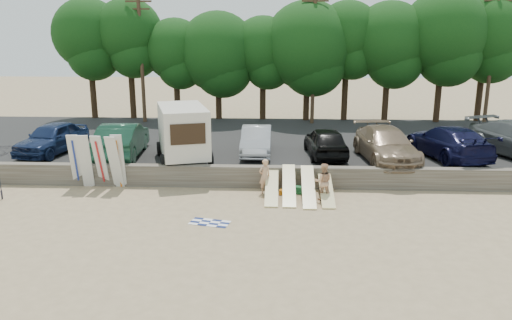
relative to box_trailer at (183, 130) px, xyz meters
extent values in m
plane|color=tan|center=(5.12, -5.08, -2.23)|extent=(120.00, 120.00, 0.00)
cube|color=#6B6356|center=(5.12, -2.08, -1.73)|extent=(44.00, 0.50, 1.00)
cube|color=#282828|center=(5.12, 5.42, -1.88)|extent=(44.00, 14.50, 0.70)
cylinder|color=#382616|center=(-9.13, 12.52, 0.55)|extent=(0.44, 0.44, 4.15)
sphere|color=#1B4A15|center=(-9.13, 12.52, 4.61)|extent=(5.15, 5.15, 5.15)
cylinder|color=#382616|center=(-6.16, 12.52, 0.58)|extent=(0.44, 0.44, 4.23)
sphere|color=#1B4A15|center=(-6.16, 12.52, 4.72)|extent=(4.90, 4.90, 4.90)
cylinder|color=#382616|center=(-2.80, 12.52, 0.17)|extent=(0.44, 0.44, 3.41)
sphere|color=#1B4A15|center=(-2.80, 12.52, 3.51)|extent=(4.51, 4.51, 4.51)
cylinder|color=#382616|center=(0.29, 12.52, 0.12)|extent=(0.44, 0.44, 3.31)
sphere|color=#1B4A15|center=(0.29, 12.52, 3.35)|extent=(5.79, 5.79, 5.79)
cylinder|color=#382616|center=(3.56, 12.52, 0.20)|extent=(0.44, 0.44, 3.47)
sphere|color=#1B4A15|center=(3.56, 12.52, 3.59)|extent=(4.65, 4.65, 4.65)
cylinder|color=#382616|center=(6.75, 12.22, 0.28)|extent=(0.44, 0.44, 3.62)
sphere|color=#1B4A15|center=(6.75, 12.22, 3.81)|extent=(6.31, 6.31, 6.31)
cylinder|color=#382616|center=(9.56, 12.52, 0.54)|extent=(0.44, 0.44, 4.14)
sphere|color=#1B4A15|center=(9.56, 12.52, 4.58)|extent=(4.73, 4.73, 4.73)
cylinder|color=#382616|center=(12.45, 12.17, 0.40)|extent=(0.44, 0.44, 3.85)
sphere|color=#1B4A15|center=(12.45, 12.17, 4.16)|extent=(5.46, 5.46, 5.46)
cylinder|color=#382616|center=(16.10, 11.93, 0.56)|extent=(0.44, 0.44, 4.19)
sphere|color=#1B4A15|center=(16.10, 11.93, 4.66)|extent=(5.96, 5.96, 5.96)
cylinder|color=#382616|center=(19.21, 12.52, 0.56)|extent=(0.44, 0.44, 4.19)
sphere|color=#1B4A15|center=(19.21, 12.52, 4.66)|extent=(5.46, 5.46, 5.46)
cylinder|color=#473321|center=(-4.88, 10.92, 2.97)|extent=(0.26, 0.26, 9.00)
cube|color=#473321|center=(-4.88, 10.92, 6.77)|extent=(1.80, 0.12, 0.12)
cube|color=#473321|center=(-4.88, 10.92, 6.27)|extent=(1.50, 0.10, 0.10)
cylinder|color=#473321|center=(7.12, 10.92, 2.97)|extent=(0.26, 0.26, 9.00)
cube|color=#473321|center=(7.12, 10.92, 6.77)|extent=(1.80, 0.12, 0.12)
cube|color=#473321|center=(7.12, 10.92, 6.27)|extent=(1.50, 0.10, 0.10)
cylinder|color=#473321|center=(19.12, 10.92, 2.97)|extent=(0.26, 0.26, 9.00)
cube|color=#473321|center=(19.12, 10.92, 6.77)|extent=(1.80, 0.12, 0.12)
cube|color=#473321|center=(19.12, 10.92, 6.27)|extent=(1.50, 0.10, 0.10)
cube|color=beige|center=(0.00, 0.01, 0.02)|extent=(3.31, 4.73, 2.36)
cube|color=black|center=(0.64, -2.06, 0.24)|extent=(1.55, 0.52, 0.96)
cylinder|color=black|center=(-0.67, -1.66, -1.18)|extent=(0.41, 0.74, 0.71)
cylinder|color=black|center=(1.48, -0.99, -1.18)|extent=(0.41, 0.74, 0.71)
cylinder|color=black|center=(-1.49, 1.00, -1.18)|extent=(0.41, 0.74, 0.71)
cylinder|color=black|center=(0.66, 1.67, -1.18)|extent=(0.41, 0.74, 0.71)
imported|color=#132145|center=(-7.25, 1.18, -0.71)|extent=(2.79, 5.09, 1.64)
imported|color=#153B29|center=(-3.31, 0.67, -0.65)|extent=(2.33, 5.51, 1.77)
imported|color=#ACACB1|center=(3.60, 1.51, -0.81)|extent=(1.57, 4.40, 1.45)
imported|color=black|center=(7.21, 1.14, -0.75)|extent=(2.18, 4.72, 1.56)
imported|color=#826B53|center=(10.14, 0.36, -0.71)|extent=(2.88, 5.88, 1.65)
imported|color=black|center=(13.43, 1.14, -0.70)|extent=(3.57, 6.10, 1.66)
cube|color=silver|center=(-4.51, -2.51, -0.96)|extent=(0.59, 0.74, 2.54)
cube|color=silver|center=(-4.00, -2.62, -0.96)|extent=(0.58, 0.71, 2.55)
cube|color=silver|center=(-3.35, -2.55, -0.97)|extent=(0.58, 0.80, 2.52)
cube|color=silver|center=(-2.65, -2.66, -0.97)|extent=(0.58, 0.83, 2.52)
cube|color=silver|center=(-2.50, -2.55, -0.95)|extent=(0.54, 0.59, 2.56)
cube|color=beige|center=(4.50, -3.48, -1.73)|extent=(0.56, 2.87, 1.00)
cube|color=beige|center=(5.25, -3.53, -1.68)|extent=(0.56, 2.84, 1.11)
cube|color=beige|center=(6.07, -3.70, -1.67)|extent=(0.56, 2.83, 1.12)
cube|color=beige|center=(6.86, -3.54, -1.81)|extent=(0.56, 2.92, 0.84)
imported|color=tan|center=(4.17, -3.00, -1.44)|extent=(0.69, 0.63, 1.57)
imported|color=tan|center=(6.69, -3.75, -1.43)|extent=(0.79, 0.62, 1.61)
cube|color=#227C41|center=(5.68, -2.95, -2.07)|extent=(0.45, 0.40, 0.32)
cube|color=orange|center=(4.98, -3.17, -2.12)|extent=(0.35, 0.32, 0.22)
plane|color=white|center=(2.21, -6.66, -2.23)|extent=(1.81, 1.81, 0.00)
camera|label=1|loc=(4.78, -24.19, 4.77)|focal=35.00mm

